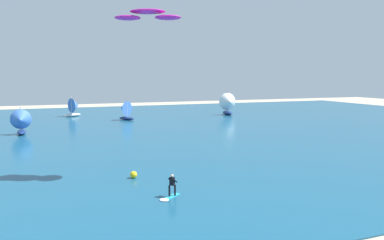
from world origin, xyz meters
TOP-DOWN VIEW (x-y plane):
  - ocean at (0.00, 51.94)m, footprint 160.00×90.00m
  - kitesurfer at (-3.40, 16.66)m, footprint 1.91×1.62m
  - kite at (-3.36, 23.34)m, footprint 6.02×3.92m
  - sailboat_center_horizon at (-16.89, 50.51)m, footprint 3.11×3.66m
  - sailboat_far_right at (24.62, 64.25)m, footprint 4.18×4.89m
  - sailboat_outermost at (0.71, 63.35)m, footprint 3.77×3.87m
  - sailboat_leading at (-8.68, 73.45)m, footprint 4.08×3.63m
  - marker_buoy at (-5.05, 22.35)m, footprint 0.61×0.61m

SIDE VIEW (x-z plane):
  - ocean at x=0.00m, z-range 0.00..0.10m
  - marker_buoy at x=-5.05m, z-range 0.10..0.71m
  - kitesurfer at x=-3.40m, z-range -0.13..1.54m
  - sailboat_center_horizon at x=-16.89m, z-range -0.08..4.18m
  - sailboat_outermost at x=0.71m, z-range -0.08..4.25m
  - sailboat_leading at x=-8.68m, z-range -0.09..4.46m
  - sailboat_far_right at x=24.62m, z-range -0.14..5.52m
  - kite at x=-3.36m, z-range 13.63..14.50m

